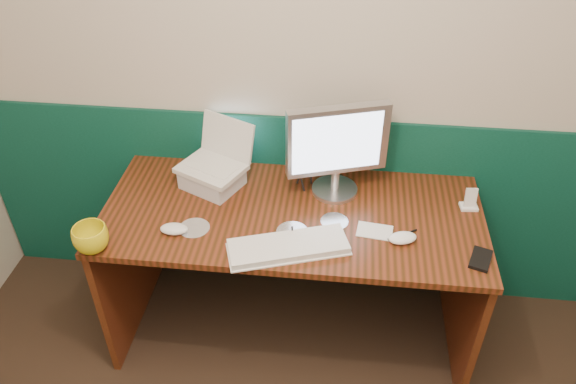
# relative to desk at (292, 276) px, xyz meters

# --- Properties ---
(back_wall) EXTENTS (3.50, 0.04, 2.50)m
(back_wall) POSITION_rel_desk_xyz_m (0.16, 0.37, 0.88)
(back_wall) COLOR #BCB09F
(back_wall) RESTS_ON ground
(wainscot) EXTENTS (3.48, 0.02, 1.00)m
(wainscot) POSITION_rel_desk_xyz_m (0.16, 0.36, 0.12)
(wainscot) COLOR #08372A
(wainscot) RESTS_ON ground
(desk) EXTENTS (1.60, 0.70, 0.75)m
(desk) POSITION_rel_desk_xyz_m (0.00, 0.00, 0.00)
(desk) COLOR #311B09
(desk) RESTS_ON ground
(laptop_riser) EXTENTS (0.30, 0.28, 0.08)m
(laptop_riser) POSITION_rel_desk_xyz_m (-0.37, 0.15, 0.42)
(laptop_riser) COLOR silver
(laptop_riser) RESTS_ON desk
(laptop) EXTENTS (0.33, 0.30, 0.22)m
(laptop) POSITION_rel_desk_xyz_m (-0.37, 0.15, 0.57)
(laptop) COLOR silver
(laptop) RESTS_ON laptop_riser
(monitor) EXTENTS (0.44, 0.25, 0.43)m
(monitor) POSITION_rel_desk_xyz_m (0.17, 0.17, 0.59)
(monitor) COLOR #BBBBC0
(monitor) RESTS_ON desk
(keyboard) EXTENTS (0.48, 0.29, 0.03)m
(keyboard) POSITION_rel_desk_xyz_m (0.01, -0.23, 0.39)
(keyboard) COLOR white
(keyboard) RESTS_ON desk
(mouse_right) EXTENTS (0.13, 0.10, 0.04)m
(mouse_right) POSITION_rel_desk_xyz_m (0.45, -0.13, 0.39)
(mouse_right) COLOR white
(mouse_right) RESTS_ON desk
(mouse_left) EXTENTS (0.12, 0.07, 0.04)m
(mouse_left) POSITION_rel_desk_xyz_m (-0.46, -0.18, 0.39)
(mouse_left) COLOR silver
(mouse_left) RESTS_ON desk
(mug) EXTENTS (0.18, 0.18, 0.11)m
(mug) POSITION_rel_desk_xyz_m (-0.74, -0.31, 0.43)
(mug) COLOR gold
(mug) RESTS_ON desk
(camcorder) EXTENTS (0.14, 0.17, 0.22)m
(camcorder) POSITION_rel_desk_xyz_m (0.03, 0.19, 0.48)
(camcorder) COLOR #B2B1B6
(camcorder) RESTS_ON desk
(cd_spindle) EXTENTS (0.13, 0.13, 0.03)m
(cd_spindle) POSITION_rel_desk_xyz_m (0.02, -0.15, 0.39)
(cd_spindle) COLOR #B4B9C5
(cd_spindle) RESTS_ON desk
(cd_loose_a) EXTENTS (0.13, 0.13, 0.00)m
(cd_loose_a) POSITION_rel_desk_xyz_m (-0.38, -0.14, 0.38)
(cd_loose_a) COLOR silver
(cd_loose_a) RESTS_ON desk
(cd_loose_b) EXTENTS (0.11, 0.11, 0.00)m
(cd_loose_b) POSITION_rel_desk_xyz_m (0.18, -0.04, 0.38)
(cd_loose_b) COLOR silver
(cd_loose_b) RESTS_ON desk
(pen) EXTENTS (0.12, 0.08, 0.01)m
(pen) POSITION_rel_desk_xyz_m (0.45, -0.10, 0.38)
(pen) COLOR black
(pen) RESTS_ON desk
(papers) EXTENTS (0.15, 0.11, 0.00)m
(papers) POSITION_rel_desk_xyz_m (0.34, -0.08, 0.38)
(papers) COLOR silver
(papers) RESTS_ON desk
(dock) EXTENTS (0.08, 0.06, 0.01)m
(dock) POSITION_rel_desk_xyz_m (0.74, 0.11, 0.38)
(dock) COLOR white
(dock) RESTS_ON desk
(music_player) EXTENTS (0.05, 0.03, 0.09)m
(music_player) POSITION_rel_desk_xyz_m (0.74, 0.11, 0.43)
(music_player) COLOR silver
(music_player) RESTS_ON dock
(pda) EXTENTS (0.11, 0.14, 0.01)m
(pda) POSITION_rel_desk_xyz_m (0.74, -0.21, 0.38)
(pda) COLOR black
(pda) RESTS_ON desk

